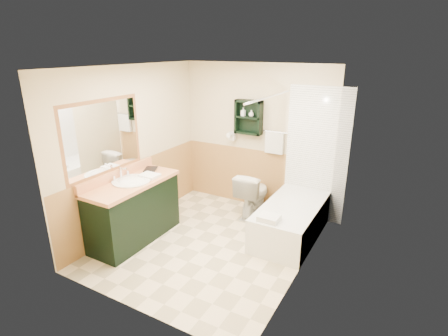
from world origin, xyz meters
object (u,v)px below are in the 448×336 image
(vanity, at_px, (134,211))
(soap_bottle_b, at_px, (251,114))
(hair_dryer, at_px, (233,136))
(toilet, at_px, (253,194))
(soap_bottle_a, at_px, (243,114))
(wall_shelf, at_px, (248,117))
(bathtub, at_px, (291,221))
(vanity_book, at_px, (144,162))

(vanity, height_order, soap_bottle_b, soap_bottle_b)
(hair_dryer, xyz_separation_m, toilet, (0.55, -0.31, -0.84))
(soap_bottle_b, bearing_deg, soap_bottle_a, 180.00)
(wall_shelf, height_order, bathtub, wall_shelf)
(soap_bottle_a, bearing_deg, bathtub, -30.04)
(bathtub, height_order, toilet, toilet)
(wall_shelf, distance_m, soap_bottle_b, 0.08)
(soap_bottle_b, bearing_deg, hair_dryer, 175.13)
(vanity, relative_size, soap_bottle_a, 10.35)
(toilet, distance_m, soap_bottle_a, 1.31)
(bathtub, xyz_separation_m, soap_bottle_a, (-1.12, 0.65, 1.35))
(soap_bottle_b, bearing_deg, toilet, -55.27)
(bathtub, distance_m, soap_bottle_b, 1.79)
(bathtub, bearing_deg, toilet, 154.83)
(bathtub, xyz_separation_m, soap_bottle_b, (-0.97, 0.65, 1.36))
(hair_dryer, height_order, vanity_book, hair_dryer)
(wall_shelf, bearing_deg, hair_dryer, 175.24)
(bathtub, relative_size, soap_bottle_b, 14.26)
(soap_bottle_a, relative_size, soap_bottle_b, 1.28)
(wall_shelf, bearing_deg, soap_bottle_b, -5.47)
(toilet, xyz_separation_m, soap_bottle_b, (-0.19, 0.28, 1.24))
(soap_bottle_a, bearing_deg, soap_bottle_b, 0.00)
(vanity, distance_m, soap_bottle_a, 2.28)
(soap_bottle_b, bearing_deg, vanity, -117.78)
(vanity, relative_size, vanity_book, 5.88)
(vanity, xyz_separation_m, bathtub, (1.92, 1.15, -0.19))
(hair_dryer, bearing_deg, soap_bottle_a, -8.20)
(vanity_book, bearing_deg, vanity, -97.38)
(bathtub, bearing_deg, hair_dryer, 152.98)
(bathtub, distance_m, toilet, 0.87)
(wall_shelf, distance_m, vanity_book, 1.80)
(bathtub, distance_m, soap_bottle_a, 1.87)
(hair_dryer, relative_size, bathtub, 0.16)
(toilet, bearing_deg, vanity_book, 37.18)
(wall_shelf, distance_m, bathtub, 1.78)
(hair_dryer, xyz_separation_m, vanity_book, (-0.76, -1.37, -0.20))
(bathtub, xyz_separation_m, vanity_book, (-2.08, -0.69, 0.75))
(hair_dryer, relative_size, soap_bottle_b, 2.28)
(bathtub, bearing_deg, soap_bottle_b, 146.42)
(vanity, distance_m, bathtub, 2.25)
(wall_shelf, relative_size, toilet, 0.74)
(hair_dryer, height_order, vanity, hair_dryer)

